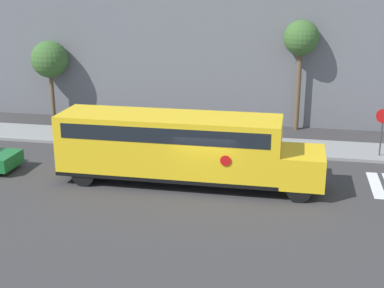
{
  "coord_description": "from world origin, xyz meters",
  "views": [
    {
      "loc": [
        3.47,
        -20.81,
        8.59
      ],
      "look_at": [
        -0.84,
        1.08,
        1.67
      ],
      "focal_mm": 50.0,
      "sensor_mm": 36.0,
      "label": 1
    }
  ],
  "objects_px": {
    "school_bus": "(178,145)",
    "tree_near_sidewalk": "(301,40)",
    "tree_far_sidewalk": "(50,60)",
    "stop_sign": "(382,126)"
  },
  "relations": [
    {
      "from": "school_bus",
      "to": "stop_sign",
      "type": "height_order",
      "value": "school_bus"
    },
    {
      "from": "stop_sign",
      "to": "tree_near_sidewalk",
      "type": "height_order",
      "value": "tree_near_sidewalk"
    },
    {
      "from": "stop_sign",
      "to": "school_bus",
      "type": "bearing_deg",
      "value": -150.18
    },
    {
      "from": "school_bus",
      "to": "tree_near_sidewalk",
      "type": "relative_size",
      "value": 1.77
    },
    {
      "from": "school_bus",
      "to": "tree_far_sidewalk",
      "type": "xyz_separation_m",
      "value": [
        -10.36,
        9.63,
        2.0
      ]
    },
    {
      "from": "school_bus",
      "to": "tree_near_sidewalk",
      "type": "xyz_separation_m",
      "value": [
        4.96,
        9.88,
        3.53
      ]
    },
    {
      "from": "tree_far_sidewalk",
      "to": "school_bus",
      "type": "bearing_deg",
      "value": -42.91
    },
    {
      "from": "tree_near_sidewalk",
      "to": "tree_far_sidewalk",
      "type": "distance_m",
      "value": 15.4
    },
    {
      "from": "tree_far_sidewalk",
      "to": "stop_sign",
      "type": "bearing_deg",
      "value": -12.79
    },
    {
      "from": "tree_near_sidewalk",
      "to": "tree_far_sidewalk",
      "type": "bearing_deg",
      "value": -179.05
    }
  ]
}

